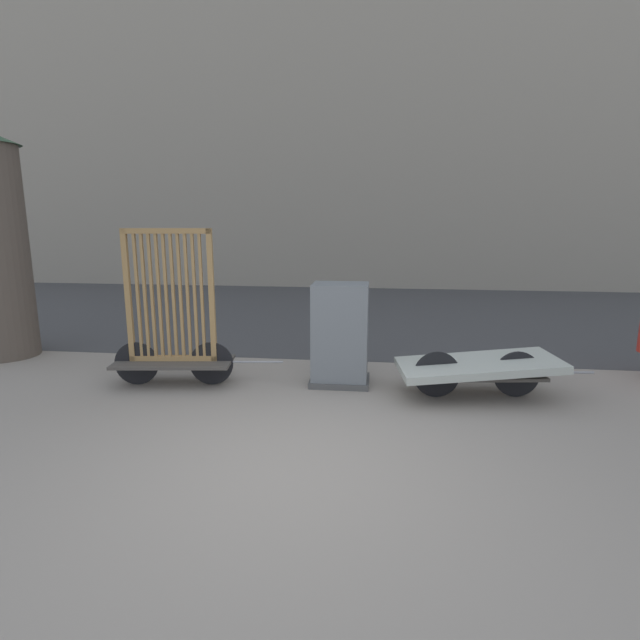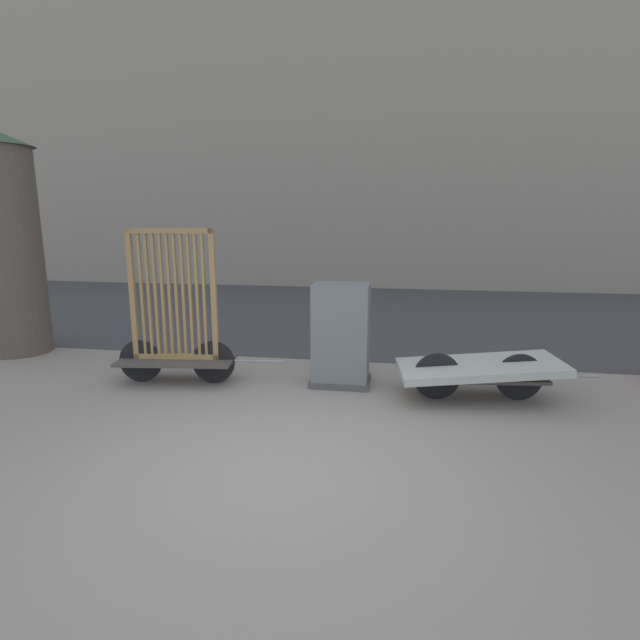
{
  "view_description": "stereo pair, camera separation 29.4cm",
  "coord_description": "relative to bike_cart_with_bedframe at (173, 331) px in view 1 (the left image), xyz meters",
  "views": [
    {
      "loc": [
        0.76,
        -4.07,
        2.23
      ],
      "look_at": [
        0.0,
        2.16,
        0.95
      ],
      "focal_mm": 28.0,
      "sensor_mm": 36.0,
      "label": 1
    },
    {
      "loc": [
        1.05,
        -4.02,
        2.23
      ],
      "look_at": [
        0.0,
        2.16,
        0.95
      ],
      "focal_mm": 28.0,
      "sensor_mm": 36.0,
      "label": 2
    }
  ],
  "objects": [
    {
      "name": "ground_plane",
      "position": [
        1.99,
        -2.16,
        -0.74
      ],
      "size": [
        60.0,
        60.0,
        0.0
      ],
      "primitive_type": "plane",
      "color": "gray"
    },
    {
      "name": "road_strip",
      "position": [
        1.99,
        5.66,
        -0.74
      ],
      "size": [
        56.0,
        8.51,
        0.01
      ],
      "color": "#424244",
      "rests_on": "ground_plane"
    },
    {
      "name": "building_facade",
      "position": [
        1.99,
        11.91,
        6.26
      ],
      "size": [
        48.0,
        4.0,
        14.0
      ],
      "color": "#9E9384",
      "rests_on": "ground_plane"
    },
    {
      "name": "bike_cart_with_bedframe",
      "position": [
        0.0,
        0.0,
        0.0
      ],
      "size": [
        2.29,
        0.83,
        2.1
      ],
      "rotation": [
        0.0,
        0.0,
        0.12
      ],
      "color": "#4C4742",
      "rests_on": "ground_plane"
    },
    {
      "name": "bike_cart_with_mattress",
      "position": [
        3.99,
        -0.0,
        -0.35
      ],
      "size": [
        2.5,
        1.17,
        0.59
      ],
      "rotation": [
        0.0,
        0.0,
        0.13
      ],
      "color": "#4C4742",
      "rests_on": "ground_plane"
    },
    {
      "name": "utility_cabinet",
      "position": [
        2.23,
        0.3,
        -0.09
      ],
      "size": [
        0.8,
        0.6,
        1.38
      ],
      "color": "#4C4C4C",
      "rests_on": "ground_plane"
    }
  ]
}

